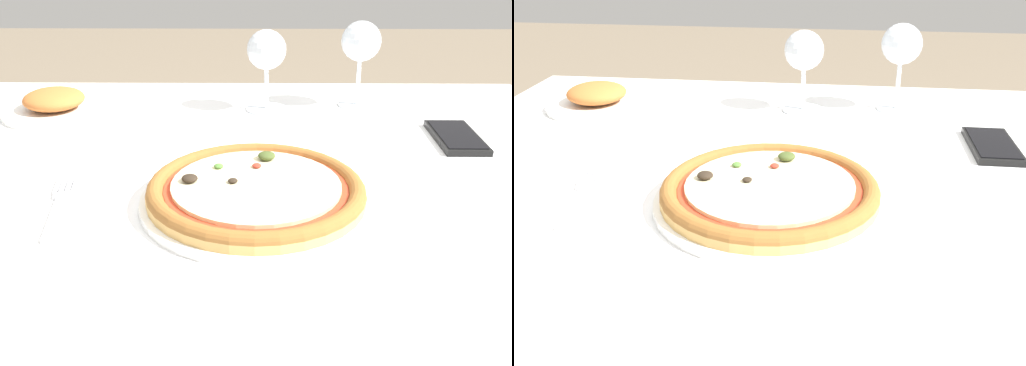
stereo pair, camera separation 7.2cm
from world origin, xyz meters
TOP-DOWN VIEW (x-y plane):
  - dining_table at (0.00, 0.00)m, footprint 1.12×0.95m
  - pizza_plate at (0.01, -0.09)m, footprint 0.30×0.30m
  - fork at (-0.24, -0.11)m, footprint 0.05×0.17m
  - wine_glass_far_left at (0.20, 0.32)m, footprint 0.07×0.07m
  - wine_glass_far_right at (0.03, 0.29)m, footprint 0.08×0.08m
  - cell_phone at (0.34, 0.14)m, footprint 0.07×0.14m
  - side_plate at (-0.36, 0.26)m, footprint 0.19×0.19m

SIDE VIEW (x-z plane):
  - dining_table at x=0.00m, z-range 0.26..0.96m
  - fork at x=-0.24m, z-range 0.70..0.71m
  - cell_phone at x=0.34m, z-range 0.70..0.71m
  - pizza_plate at x=0.01m, z-range 0.70..0.74m
  - side_plate at x=-0.36m, z-range 0.70..0.74m
  - wine_glass_far_right at x=0.03m, z-range 0.73..0.88m
  - wine_glass_far_left at x=0.20m, z-range 0.74..0.90m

